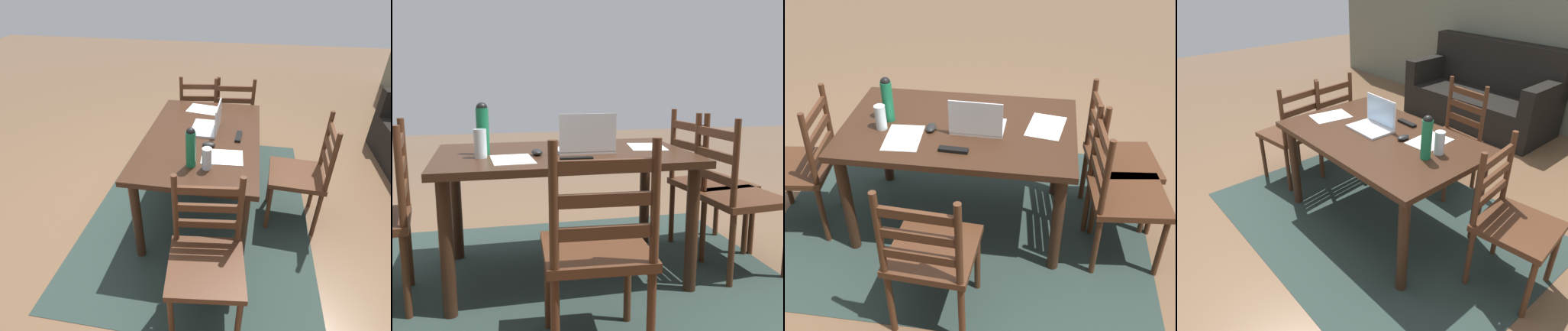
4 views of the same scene
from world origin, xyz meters
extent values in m
plane|color=brown|center=(0.00, 0.00, 0.00)|extent=(14.00, 14.00, 0.00)
cube|color=#283833|center=(0.00, 0.00, 0.00)|extent=(2.51, 1.89, 0.01)
cube|color=#382114|center=(0.00, 0.00, 0.72)|extent=(1.44, 0.91, 0.04)
cylinder|color=#382114|center=(-0.64, -0.38, 0.35)|extent=(0.07, 0.07, 0.70)
cylinder|color=#382114|center=(0.64, -0.38, 0.35)|extent=(0.07, 0.07, 0.70)
cylinder|color=#382114|center=(-0.64, 0.38, 0.35)|extent=(0.07, 0.07, 0.70)
cylinder|color=#382114|center=(0.64, 0.38, 0.35)|extent=(0.07, 0.07, 0.70)
cube|color=#4C2B19|center=(-1.05, -0.18, 0.45)|extent=(0.50, 0.50, 0.04)
cylinder|color=#4C2B19|center=(-1.21, -0.40, 0.21)|extent=(0.04, 0.04, 0.43)
cylinder|color=#4C2B19|center=(-1.26, -0.02, 0.21)|extent=(0.04, 0.04, 0.43)
cylinder|color=#4C2B19|center=(-0.83, -0.35, 0.21)|extent=(0.04, 0.04, 0.43)
cylinder|color=#4C2B19|center=(-0.89, 0.03, 0.21)|extent=(0.04, 0.04, 0.43)
cylinder|color=#4C2B19|center=(-0.82, -0.34, 0.70)|extent=(0.04, 0.04, 0.50)
cylinder|color=#4C2B19|center=(-0.88, 0.03, 0.70)|extent=(0.04, 0.04, 0.50)
cube|color=#4C2B19|center=(-0.85, -0.16, 0.60)|extent=(0.07, 0.36, 0.05)
cube|color=#4C2B19|center=(-0.85, -0.16, 0.72)|extent=(0.07, 0.36, 0.05)
cube|color=#4C2B19|center=(-0.85, -0.16, 0.85)|extent=(0.07, 0.36, 0.05)
cube|color=#4C2B19|center=(1.05, 0.18, 0.45)|extent=(0.49, 0.49, 0.04)
cylinder|color=#4C2B19|center=(1.21, 0.39, 0.21)|extent=(0.04, 0.04, 0.43)
cylinder|color=#4C2B19|center=(1.26, 0.02, 0.21)|extent=(0.04, 0.04, 0.43)
cylinder|color=#4C2B19|center=(0.84, 0.35, 0.21)|extent=(0.04, 0.04, 0.43)
cylinder|color=#4C2B19|center=(0.88, -0.03, 0.21)|extent=(0.04, 0.04, 0.43)
cylinder|color=#4C2B19|center=(0.83, 0.35, 0.70)|extent=(0.04, 0.04, 0.50)
cylinder|color=#4C2B19|center=(0.87, -0.03, 0.70)|extent=(0.04, 0.04, 0.50)
cube|color=#4C2B19|center=(0.85, 0.16, 0.60)|extent=(0.07, 0.36, 0.05)
cube|color=#4C2B19|center=(0.85, 0.16, 0.72)|extent=(0.07, 0.36, 0.05)
cube|color=#4C2B19|center=(0.85, 0.16, 0.85)|extent=(0.07, 0.36, 0.05)
cube|color=#4C2B19|center=(0.00, 0.79, 0.45)|extent=(0.47, 0.47, 0.04)
cylinder|color=#4C2B19|center=(0.18, 0.58, 0.21)|extent=(0.04, 0.04, 0.43)
cylinder|color=#4C2B19|center=(-0.20, 0.61, 0.21)|extent=(0.04, 0.04, 0.43)
cylinder|color=#4C2B19|center=(0.20, 0.96, 0.21)|extent=(0.04, 0.04, 0.43)
cylinder|color=#4C2B19|center=(-0.18, 0.99, 0.21)|extent=(0.04, 0.04, 0.43)
cylinder|color=#4C2B19|center=(0.20, 0.97, 0.70)|extent=(0.04, 0.04, 0.50)
cylinder|color=#4C2B19|center=(-0.18, 1.00, 0.70)|extent=(0.04, 0.04, 0.50)
cube|color=#4C2B19|center=(0.01, 0.99, 0.60)|extent=(0.36, 0.05, 0.05)
cube|color=#4C2B19|center=(0.01, 0.99, 0.72)|extent=(0.36, 0.05, 0.05)
cube|color=#4C2B19|center=(0.01, 0.99, 0.85)|extent=(0.36, 0.05, 0.05)
cube|color=#4C2B19|center=(-1.05, 0.18, 0.45)|extent=(0.48, 0.48, 0.04)
cylinder|color=#4C2B19|center=(-1.22, -0.02, 0.21)|extent=(0.04, 0.04, 0.43)
cylinder|color=#4C2B19|center=(-1.26, 0.35, 0.21)|extent=(0.04, 0.04, 0.43)
cylinder|color=#4C2B19|center=(-0.84, 0.01, 0.21)|extent=(0.04, 0.04, 0.43)
cylinder|color=#4C2B19|center=(-0.88, 0.39, 0.21)|extent=(0.04, 0.04, 0.43)
cylinder|color=#4C2B19|center=(-0.83, 0.01, 0.70)|extent=(0.04, 0.04, 0.50)
cylinder|color=#4C2B19|center=(-0.87, 0.39, 0.70)|extent=(0.04, 0.04, 0.50)
cube|color=#4C2B19|center=(-0.85, 0.20, 0.60)|extent=(0.06, 0.36, 0.05)
cube|color=#4C2B19|center=(-0.85, 0.20, 0.72)|extent=(0.06, 0.36, 0.05)
cube|color=#4C2B19|center=(-0.85, 0.20, 0.85)|extent=(0.06, 0.36, 0.05)
cube|color=silver|center=(-0.12, 0.01, 0.75)|extent=(0.33, 0.23, 0.02)
cube|color=silver|center=(-0.12, 0.11, 0.86)|extent=(0.32, 0.02, 0.21)
cube|color=#A5CCEA|center=(-0.12, 0.11, 0.86)|extent=(0.30, 0.01, 0.19)
cylinder|color=#197247|center=(0.45, -0.01, 0.87)|extent=(0.07, 0.07, 0.26)
sphere|color=black|center=(0.45, -0.01, 1.00)|extent=(0.06, 0.06, 0.06)
cylinder|color=silver|center=(0.46, 0.10, 0.82)|extent=(0.07, 0.07, 0.15)
ellipsoid|color=black|center=(0.16, 0.07, 0.76)|extent=(0.06, 0.10, 0.03)
cube|color=black|center=(-0.02, 0.29, 0.75)|extent=(0.17, 0.05, 0.02)
cube|color=white|center=(-0.53, -0.06, 0.74)|extent=(0.26, 0.33, 0.00)
cube|color=white|center=(0.30, 0.19, 0.74)|extent=(0.23, 0.31, 0.00)
camera|label=1|loc=(2.24, 0.32, 1.93)|focal=29.00mm
camera|label=2|loc=(0.42, 2.52, 1.17)|focal=41.33mm
camera|label=3|loc=(-0.49, 2.52, 2.22)|focal=43.95mm
camera|label=4|loc=(1.81, -1.61, 1.85)|focal=33.96mm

